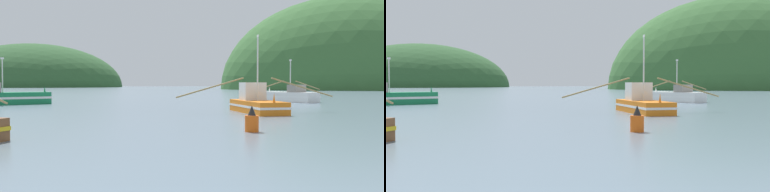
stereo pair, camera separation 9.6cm
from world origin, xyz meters
The scene contains 5 objects.
hill_far_right centered at (-56.00, 252.60, 0.00)m, with size 105.48×84.38×52.21m, color #2D562D.
hill_mid_right centered at (88.13, 150.78, 0.00)m, with size 102.06×81.65×74.53m, color #386633.
fishing_boat_orange centered at (11.10, 28.30, 0.74)m, with size 13.48×7.36×6.33m.
fishing_boat_white centered at (21.23, 45.71, 0.76)m, with size 10.99×7.92×5.44m.
channel_buoy centered at (6.79, 15.77, 0.52)m, with size 0.68×0.68×1.31m.
Camera 2 is at (0.87, -3.51, 2.41)m, focal length 37.82 mm.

